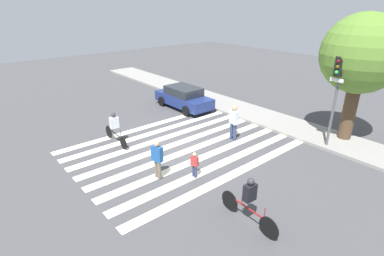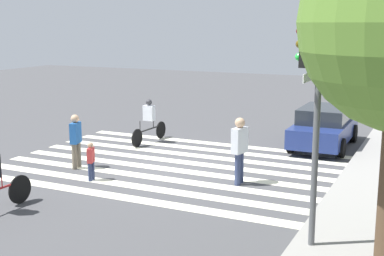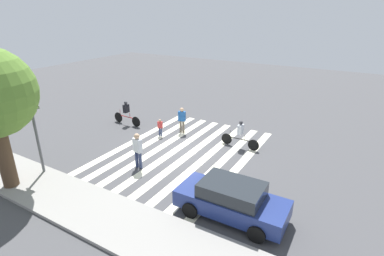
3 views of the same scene
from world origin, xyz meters
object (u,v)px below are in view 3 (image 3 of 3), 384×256
cyclist_far_lane (126,112)px  pedestrian_adult_tall_backpack (138,149)px  pedestrian_child_with_backpack (182,119)px  cyclist_mid_street (240,133)px  traffic_light (34,110)px  car_parked_silver_sedan (231,200)px  pedestrian_adult_blue_shirt (160,126)px

cyclist_far_lane → pedestrian_adult_tall_backpack: bearing=139.5°
pedestrian_child_with_backpack → cyclist_far_lane: 4.05m
pedestrian_adult_tall_backpack → cyclist_mid_street: (-3.42, -4.76, -0.17)m
traffic_light → pedestrian_child_with_backpack: size_ratio=2.77×
traffic_light → cyclist_mid_street: (-6.93, -7.42, -2.33)m
traffic_light → pedestrian_adult_tall_backpack: 4.90m
pedestrian_adult_tall_backpack → cyclist_mid_street: pedestrian_adult_tall_backpack is taller
cyclist_far_lane → car_parked_silver_sedan: bearing=154.1°
car_parked_silver_sedan → pedestrian_child_with_backpack: bearing=-45.7°
traffic_light → pedestrian_adult_blue_shirt: traffic_light is taller
pedestrian_adult_tall_backpack → cyclist_mid_street: bearing=-112.7°
pedestrian_child_with_backpack → car_parked_silver_sedan: pedestrian_child_with_backpack is taller
pedestrian_adult_blue_shirt → pedestrian_child_with_backpack: (-0.86, -1.16, 0.31)m
traffic_light → cyclist_mid_street: traffic_light is taller
pedestrian_adult_tall_backpack → cyclist_mid_street: size_ratio=0.80×
pedestrian_adult_blue_shirt → cyclist_mid_street: bearing=172.0°
car_parked_silver_sedan → traffic_light: bearing=9.2°
pedestrian_adult_blue_shirt → pedestrian_child_with_backpack: size_ratio=0.67×
traffic_light → pedestrian_adult_blue_shirt: (-2.06, -6.47, -2.57)m
traffic_light → pedestrian_child_with_backpack: traffic_light is taller
pedestrian_adult_tall_backpack → pedestrian_child_with_backpack: 5.01m
cyclist_mid_street → car_parked_silver_sedan: (-2.04, 5.91, -0.13)m
pedestrian_adult_tall_backpack → pedestrian_child_with_backpack: (0.60, -4.97, -0.11)m
pedestrian_adult_blue_shirt → car_parked_silver_sedan: size_ratio=0.26×
cyclist_mid_street → cyclist_far_lane: 8.02m
traffic_light → car_parked_silver_sedan: size_ratio=1.09×
pedestrian_adult_tall_backpack → pedestrian_adult_blue_shirt: (1.46, -3.81, -0.42)m
pedestrian_adult_tall_backpack → cyclist_mid_street: 5.87m
pedestrian_child_with_backpack → pedestrian_adult_tall_backpack: bearing=-99.0°
traffic_light → pedestrian_adult_tall_backpack: size_ratio=2.48×
traffic_light → pedestrian_adult_blue_shirt: size_ratio=4.16×
traffic_light → car_parked_silver_sedan: 9.43m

